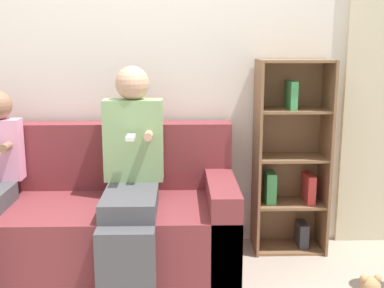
{
  "coord_description": "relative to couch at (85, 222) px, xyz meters",
  "views": [
    {
      "loc": [
        0.27,
        -2.41,
        1.42
      ],
      "look_at": [
        0.35,
        0.56,
        0.81
      ],
      "focal_mm": 45.0,
      "sensor_mm": 36.0,
      "label": 1
    }
  ],
  "objects": [
    {
      "name": "back_wall",
      "position": [
        0.34,
        0.45,
        0.97
      ],
      "size": [
        10.0,
        0.06,
        2.55
      ],
      "color": "silver",
      "rests_on": "ground_plane"
    },
    {
      "name": "adult_seated",
      "position": [
        0.31,
        -0.11,
        0.36
      ],
      "size": [
        0.37,
        0.77,
        1.29
      ],
      "color": "#47474C",
      "rests_on": "ground_plane"
    },
    {
      "name": "bookshelf",
      "position": [
        1.37,
        0.29,
        0.33
      ],
      "size": [
        0.49,
        0.3,
        1.33
      ],
      "color": "brown",
      "rests_on": "ground_plane"
    },
    {
      "name": "couch",
      "position": [
        0.0,
        0.0,
        0.0
      ],
      "size": [
        1.91,
        0.83,
        0.91
      ],
      "color": "maroon",
      "rests_on": "ground_plane"
    }
  ]
}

